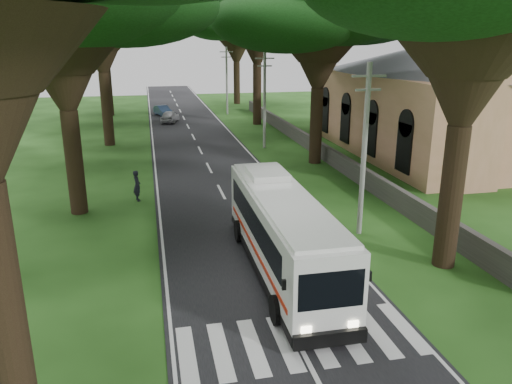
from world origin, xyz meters
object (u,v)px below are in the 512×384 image
(pedestrian, at_px, (137,186))
(pole_near, at_px, (364,148))
(pole_mid, at_px, (265,98))
(coach_bus, at_px, (282,231))
(church, at_px, (429,92))
(pole_far, at_px, (227,80))
(distant_car_a, at_px, (170,116))
(distant_car_b, at_px, (163,110))

(pedestrian, bearing_deg, pole_near, -141.06)
(pole_mid, xyz_separation_m, coach_bus, (-4.70, -23.17, -2.44))
(church, relative_size, pole_near, 3.00)
(church, bearing_deg, pole_near, -128.50)
(church, bearing_deg, coach_bus, -132.36)
(pole_far, xyz_separation_m, coach_bus, (-4.70, -43.17, -2.44))
(pole_near, xyz_separation_m, pedestrian, (-10.44, 7.42, -3.29))
(church, xyz_separation_m, distant_car_a, (-19.56, 19.60, -4.22))
(pole_near, height_order, pole_mid, same)
(pole_far, bearing_deg, church, -63.18)
(pole_mid, xyz_separation_m, distant_car_b, (-7.80, 20.51, -3.56))
(pole_near, height_order, distant_car_b, pole_near)
(church, distance_m, distant_car_b, 32.37)
(distant_car_a, bearing_deg, pole_far, -130.70)
(pedestrian, bearing_deg, church, -86.05)
(pole_mid, distance_m, distant_car_a, 17.13)
(coach_bus, distance_m, distant_car_a, 38.41)
(distant_car_a, relative_size, pedestrian, 2.15)
(pole_near, bearing_deg, coach_bus, -146.02)
(coach_bus, xyz_separation_m, distant_car_b, (-3.10, 43.68, -1.12))
(pole_far, relative_size, pedestrian, 4.49)
(church, distance_m, pole_mid, 13.16)
(pole_near, height_order, coach_bus, pole_near)
(pole_far, bearing_deg, pole_near, -90.00)
(pole_mid, bearing_deg, pole_far, 90.00)
(church, xyz_separation_m, coach_bus, (-17.06, -18.71, -3.17))
(pole_mid, distance_m, distant_car_b, 22.23)
(church, height_order, distant_car_b, church)
(distant_car_a, xyz_separation_m, distant_car_b, (-0.60, 5.37, -0.06))
(distant_car_b, height_order, pedestrian, pedestrian)
(church, bearing_deg, pedestrian, -160.40)
(pole_far, height_order, distant_car_b, pole_far)
(pole_mid, bearing_deg, distant_car_a, 115.43)
(distant_car_b, bearing_deg, pedestrian, -111.57)
(pole_near, bearing_deg, pole_mid, 90.00)
(church, height_order, distant_car_a, church)
(church, relative_size, distant_car_a, 6.25)
(coach_bus, distance_m, distant_car_b, 43.80)
(pole_near, relative_size, distant_car_b, 2.22)
(pole_far, distance_m, coach_bus, 43.49)
(coach_bus, bearing_deg, pedestrian, 118.85)
(coach_bus, bearing_deg, church, 48.02)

